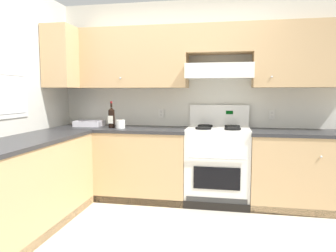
% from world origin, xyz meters
% --- Properties ---
extents(ground_plane, '(7.04, 7.04, 0.00)m').
position_xyz_m(ground_plane, '(0.00, 0.00, 0.00)').
color(ground_plane, beige).
extents(wall_back, '(4.68, 0.57, 2.55)m').
position_xyz_m(wall_back, '(0.41, 1.53, 1.48)').
color(wall_back, silver).
rests_on(wall_back, ground_plane).
extents(wall_left, '(0.47, 4.00, 2.55)m').
position_xyz_m(wall_left, '(-1.59, 0.23, 1.34)').
color(wall_left, silver).
rests_on(wall_left, ground_plane).
extents(counter_back_run, '(3.60, 0.65, 0.91)m').
position_xyz_m(counter_back_run, '(0.18, 1.24, 0.45)').
color(counter_back_run, tan).
rests_on(counter_back_run, ground_plane).
extents(counter_left_run, '(0.63, 1.91, 0.91)m').
position_xyz_m(counter_left_run, '(-1.24, -0.00, 0.45)').
color(counter_left_run, tan).
rests_on(counter_left_run, ground_plane).
extents(stove, '(0.76, 0.62, 1.20)m').
position_xyz_m(stove, '(0.57, 1.25, 0.48)').
color(stove, white).
rests_on(stove, ground_plane).
extents(wine_bottle, '(0.08, 0.08, 0.34)m').
position_xyz_m(wine_bottle, '(-0.78, 1.19, 1.05)').
color(wine_bottle, black).
rests_on(wine_bottle, counter_back_run).
extents(bowl, '(0.35, 0.28, 0.07)m').
position_xyz_m(bowl, '(-1.15, 1.34, 0.93)').
color(bowl, silver).
rests_on(bowl, counter_back_run).
extents(paper_towel_roll, '(0.11, 0.11, 0.11)m').
position_xyz_m(paper_towel_roll, '(-0.65, 1.16, 0.96)').
color(paper_towel_roll, white).
rests_on(paper_towel_roll, counter_back_run).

